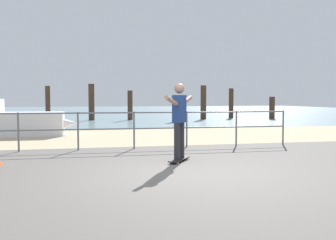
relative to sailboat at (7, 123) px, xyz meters
The scene contains 14 objects.
ground_plane 10.22m from the sailboat, 62.23° to the right, with size 24.00×10.00×0.04m, color #605B56.
beach_strip 4.90m from the sailboat, 12.26° to the right, with size 24.00×6.00×0.04m, color tan.
sea_surface 27.39m from the sailboat, 80.00° to the left, with size 72.00×50.00×0.04m, color #75939E.
railing_fence 5.21m from the sailboat, 58.37° to the right, with size 12.11×0.05×1.05m.
sailboat is the anchor object (origin of this frame).
skateboard 8.38m from the sailboat, 53.54° to the right, with size 0.63×0.77×0.08m.
skateboarder 8.38m from the sailboat, 53.54° to the right, with size 0.91×1.23×1.65m.
groyne_post_0 7.63m from the sailboat, 85.33° to the left, with size 0.28×0.28×2.15m, color #422D1E.
groyne_post_1 10.08m from the sailboat, 72.09° to the left, with size 0.38×0.38×2.36m, color #422D1E.
groyne_post_2 10.91m from the sailboat, 59.30° to the left, with size 0.33×0.33×1.94m, color #422D1E.
groyne_post_3 10.58m from the sailboat, 40.57° to the left, with size 0.34×0.34×1.42m, color #422D1E.
groyne_post_4 13.95m from the sailboat, 41.07° to the left, with size 0.39×0.39×2.30m, color #422D1E.
groyne_post_5 16.62m from the sailboat, 38.59° to the left, with size 0.34×0.34×2.15m, color #422D1E.
groyne_post_6 17.86m from the sailboat, 30.05° to the left, with size 0.39×0.39×1.55m, color #422D1E.
Camera 1 is at (-1.66, -6.41, 1.40)m, focal length 38.90 mm.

